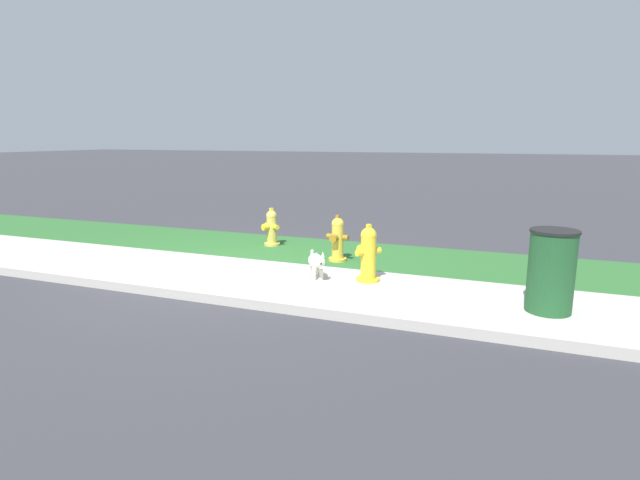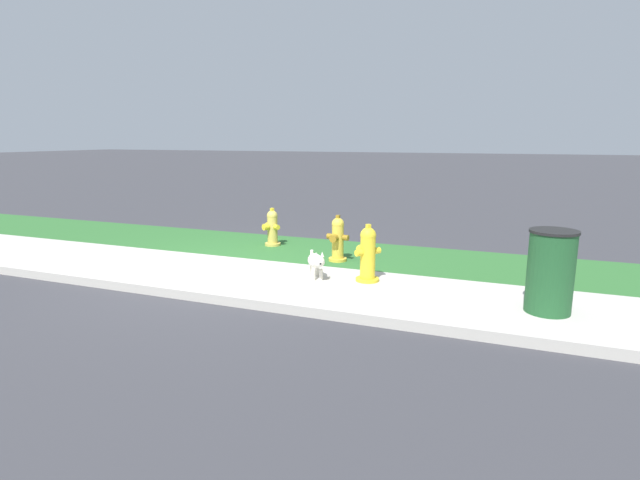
{
  "view_description": "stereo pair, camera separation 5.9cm",
  "coord_description": "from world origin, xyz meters",
  "px_view_note": "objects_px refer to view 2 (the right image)",
  "views": [
    {
      "loc": [
        3.92,
        -6.01,
        1.97
      ],
      "look_at": [
        1.2,
        1.08,
        0.4
      ],
      "focal_mm": 28.0,
      "sensor_mm": 36.0,
      "label": 1
    },
    {
      "loc": [
        3.98,
        -5.99,
        1.97
      ],
      "look_at": [
        1.2,
        1.08,
        0.4
      ],
      "focal_mm": 28.0,
      "sensor_mm": 36.0,
      "label": 2
    }
  ],
  "objects_px": {
    "fire_hydrant_at_driveway": "(368,254)",
    "small_white_dog": "(316,262)",
    "trash_bin": "(551,272)",
    "fire_hydrant_by_grass_verge": "(272,228)",
    "fire_hydrant_across_street": "(338,239)"
  },
  "relations": [
    {
      "from": "fire_hydrant_at_driveway",
      "to": "fire_hydrant_by_grass_verge",
      "type": "relative_size",
      "value": 1.15
    },
    {
      "from": "fire_hydrant_at_driveway",
      "to": "fire_hydrant_by_grass_verge",
      "type": "distance_m",
      "value": 2.81
    },
    {
      "from": "fire_hydrant_at_driveway",
      "to": "small_white_dog",
      "type": "height_order",
      "value": "fire_hydrant_at_driveway"
    },
    {
      "from": "fire_hydrant_at_driveway",
      "to": "trash_bin",
      "type": "distance_m",
      "value": 2.32
    },
    {
      "from": "fire_hydrant_by_grass_verge",
      "to": "fire_hydrant_across_street",
      "type": "bearing_deg",
      "value": -174.47
    },
    {
      "from": "fire_hydrant_at_driveway",
      "to": "trash_bin",
      "type": "xyz_separation_m",
      "value": [
        2.27,
        -0.47,
        0.09
      ]
    },
    {
      "from": "fire_hydrant_at_driveway",
      "to": "small_white_dog",
      "type": "relative_size",
      "value": 1.85
    },
    {
      "from": "fire_hydrant_at_driveway",
      "to": "small_white_dog",
      "type": "xyz_separation_m",
      "value": [
        -0.7,
        -0.17,
        -0.14
      ]
    },
    {
      "from": "fire_hydrant_across_street",
      "to": "fire_hydrant_by_grass_verge",
      "type": "xyz_separation_m",
      "value": [
        -1.52,
        0.67,
        -0.03
      ]
    },
    {
      "from": "fire_hydrant_by_grass_verge",
      "to": "trash_bin",
      "type": "distance_m",
      "value": 5.02
    },
    {
      "from": "fire_hydrant_by_grass_verge",
      "to": "fire_hydrant_at_driveway",
      "type": "bearing_deg",
      "value": 174.08
    },
    {
      "from": "fire_hydrant_across_street",
      "to": "small_white_dog",
      "type": "height_order",
      "value": "fire_hydrant_across_street"
    },
    {
      "from": "fire_hydrant_across_street",
      "to": "fire_hydrant_at_driveway",
      "type": "relative_size",
      "value": 0.93
    },
    {
      "from": "fire_hydrant_across_street",
      "to": "fire_hydrant_at_driveway",
      "type": "xyz_separation_m",
      "value": [
        0.77,
        -0.95,
        0.03
      ]
    },
    {
      "from": "fire_hydrant_across_street",
      "to": "fire_hydrant_at_driveway",
      "type": "bearing_deg",
      "value": 134.85
    }
  ]
}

